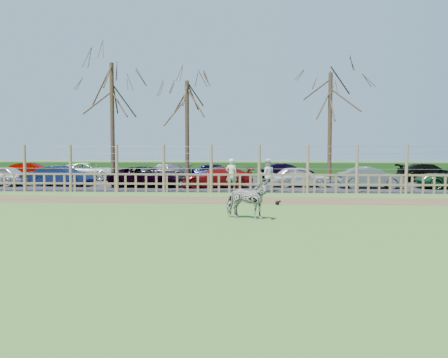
# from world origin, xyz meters

# --- Properties ---
(ground) EXTENTS (120.00, 120.00, 0.00)m
(ground) POSITION_xyz_m (0.00, 0.00, 0.00)
(ground) COLOR #5C9034
(ground) RESTS_ON ground
(dirt_strip) EXTENTS (34.00, 2.80, 0.01)m
(dirt_strip) POSITION_xyz_m (0.00, 4.50, 0.01)
(dirt_strip) COLOR brown
(dirt_strip) RESTS_ON ground
(asphalt) EXTENTS (44.00, 13.00, 0.04)m
(asphalt) POSITION_xyz_m (0.00, 14.50, 0.02)
(asphalt) COLOR #232326
(asphalt) RESTS_ON ground
(hedge) EXTENTS (46.00, 2.00, 1.10)m
(hedge) POSITION_xyz_m (0.00, 21.50, 0.55)
(hedge) COLOR #1E4716
(hedge) RESTS_ON ground
(fence) EXTENTS (30.16, 0.16, 2.50)m
(fence) POSITION_xyz_m (0.00, 8.00, 0.80)
(fence) COLOR brown
(fence) RESTS_ON ground
(tree_left) EXTENTS (4.80, 4.80, 7.88)m
(tree_left) POSITION_xyz_m (-6.50, 12.50, 5.62)
(tree_left) COLOR #3D2B1E
(tree_left) RESTS_ON ground
(tree_mid) EXTENTS (4.80, 4.80, 6.83)m
(tree_mid) POSITION_xyz_m (-2.00, 13.50, 4.87)
(tree_mid) COLOR #3D2B1E
(tree_mid) RESTS_ON ground
(tree_right) EXTENTS (4.80, 4.80, 7.35)m
(tree_right) POSITION_xyz_m (7.00, 14.00, 5.24)
(tree_right) COLOR #3D2B1E
(tree_right) RESTS_ON ground
(zebra) EXTENTS (1.68, 1.11, 1.30)m
(zebra) POSITION_xyz_m (1.98, -1.12, 0.65)
(zebra) COLOR gray
(zebra) RESTS_ON ground
(visitor_a) EXTENTS (0.67, 0.48, 1.72)m
(visitor_a) POSITION_xyz_m (1.03, 8.73, 0.90)
(visitor_a) COLOR #BAE7A9
(visitor_a) RESTS_ON asphalt
(visitor_b) EXTENTS (0.95, 0.80, 1.72)m
(visitor_b) POSITION_xyz_m (2.93, 8.46, 0.90)
(visitor_b) COLOR silver
(visitor_b) RESTS_ON asphalt
(crow) EXTENTS (0.24, 0.18, 0.20)m
(crow) POSITION_xyz_m (3.22, 2.85, 0.10)
(crow) COLOR black
(crow) RESTS_ON ground
(car_1) EXTENTS (3.77, 1.73, 1.20)m
(car_1) POSITION_xyz_m (-9.22, 11.13, 0.64)
(car_1) COLOR #111D4C
(car_1) RESTS_ON asphalt
(car_2) EXTENTS (4.43, 2.26, 1.20)m
(car_2) POSITION_xyz_m (-4.06, 10.81, 0.64)
(car_2) COLOR black
(car_2) RESTS_ON asphalt
(car_3) EXTENTS (4.33, 2.23, 1.20)m
(car_3) POSITION_xyz_m (0.12, 10.69, 0.64)
(car_3) COLOR maroon
(car_3) RESTS_ON asphalt
(car_4) EXTENTS (3.63, 1.70, 1.20)m
(car_4) POSITION_xyz_m (4.91, 11.33, 0.64)
(car_4) COLOR silver
(car_4) RESTS_ON asphalt
(car_5) EXTENTS (3.64, 1.28, 1.20)m
(car_5) POSITION_xyz_m (8.85, 10.71, 0.64)
(car_5) COLOR slate
(car_5) RESTS_ON asphalt
(car_7) EXTENTS (3.74, 1.60, 1.20)m
(car_7) POSITION_xyz_m (-13.44, 16.34, 0.64)
(car_7) COLOR #800700
(car_7) RESTS_ON asphalt
(car_8) EXTENTS (4.39, 2.15, 1.20)m
(car_8) POSITION_xyz_m (-9.39, 16.22, 0.64)
(car_8) COLOR white
(car_8) RESTS_ON asphalt
(car_9) EXTENTS (4.23, 1.94, 1.20)m
(car_9) POSITION_xyz_m (-4.05, 15.60, 0.64)
(car_9) COLOR #54545E
(car_9) RESTS_ON asphalt
(car_10) EXTENTS (3.54, 1.46, 1.20)m
(car_10) POSITION_xyz_m (-0.34, 16.33, 0.64)
(car_10) COLOR #141846
(car_10) RESTS_ON asphalt
(car_11) EXTENTS (3.66, 1.32, 1.20)m
(car_11) POSITION_xyz_m (4.46, 15.94, 0.64)
(car_11) COLOR black
(car_11) RESTS_ON asphalt
(car_13) EXTENTS (4.18, 1.80, 1.20)m
(car_13) POSITION_xyz_m (13.88, 16.00, 0.64)
(car_13) COLOR black
(car_13) RESTS_ON asphalt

